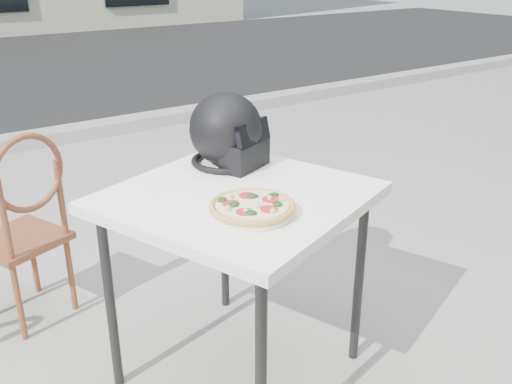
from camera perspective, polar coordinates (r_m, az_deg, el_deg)
ground at (r=2.80m, az=-12.61°, el=-12.53°), size 80.00×80.00×0.00m
cafe_table_main at (r=2.09m, az=-1.84°, el=-1.83°), size 1.07×1.07×0.80m
plate at (r=1.88m, az=-0.38°, el=-1.98°), size 0.35×0.35×0.02m
pizza at (r=1.87m, az=-0.38°, el=-1.40°), size 0.35×0.35×0.04m
helmet at (r=2.30m, az=-2.83°, el=5.87°), size 0.38×0.39×0.30m
cafe_chair_main at (r=2.71m, az=-22.14°, el=-2.60°), size 0.46×0.46×0.92m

